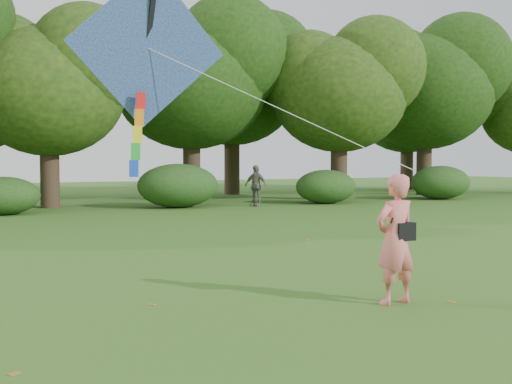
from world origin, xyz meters
name	(u,v)px	position (x,y,z in m)	size (l,w,h in m)	color
ground	(341,294)	(0.00, 0.00, 0.00)	(100.00, 100.00, 0.00)	#265114
man_kite_flyer	(395,239)	(0.36, -0.86, 0.94)	(0.68, 0.45, 1.87)	#E86E6D
bystander_right	(256,186)	(6.34, 17.24, 0.90)	(1.06, 0.44, 1.81)	#66605B
crossbody_bag	(403,231)	(0.48, -0.89, 1.06)	(0.43, 0.20, 0.73)	black
flying_kite	(147,51)	(-2.67, 1.32, 3.74)	(4.52, 2.65, 3.18)	#24539F
tree_line	(120,86)	(1.67, 22.88, 5.60)	(54.70, 15.30, 9.48)	#3A2D1E
shrub_band	(91,190)	(-0.72, 17.60, 0.86)	(39.15, 3.22, 1.88)	#264919
fallen_leaves	(269,277)	(-0.40, 1.74, 0.01)	(10.05, 10.85, 0.01)	olive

